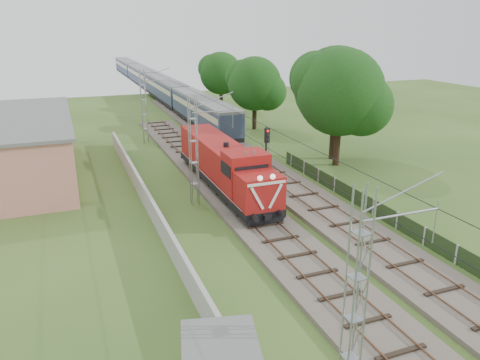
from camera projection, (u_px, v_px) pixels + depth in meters
name	position (u px, v px, depth m)	size (l,w,h in m)	color
ground	(311.00, 274.00, 25.04)	(140.00, 140.00, 0.00)	#324B1C
track_main	(259.00, 221.00, 31.17)	(4.20, 70.00, 0.45)	#6B6054
track_side	(253.00, 162.00, 44.36)	(4.20, 80.00, 0.45)	#6B6054
catenary	(194.00, 151.00, 33.35)	(3.31, 70.00, 8.00)	gray
boundary_wall	(147.00, 201.00, 33.19)	(0.25, 40.00, 1.50)	#9E9E99
station_building	(22.00, 146.00, 40.31)	(8.40, 20.40, 5.22)	tan
fence	(397.00, 221.00, 30.22)	(0.12, 32.00, 1.20)	black
locomotive	(224.00, 164.00, 36.72)	(2.89, 16.53, 4.20)	black
coach_rake	(152.00, 81.00, 86.95)	(2.90, 86.41, 3.35)	black
signal_post	(267.00, 148.00, 36.05)	(0.57, 0.45, 5.21)	black
tree_a	(341.00, 93.00, 42.04)	(8.32, 7.92, 10.78)	#311E14
tree_b	(337.00, 90.00, 44.10)	(8.34, 7.94, 10.81)	#311E14
tree_c	(255.00, 84.00, 57.16)	(6.89, 6.57, 8.94)	#311E14
tree_d	(221.00, 74.00, 70.63)	(6.68, 6.36, 8.66)	#311E14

